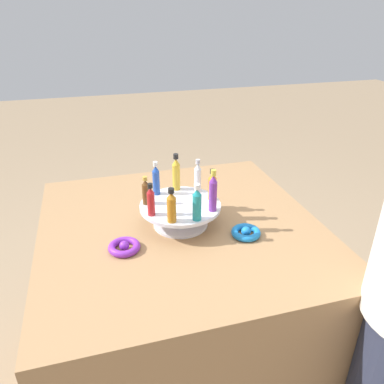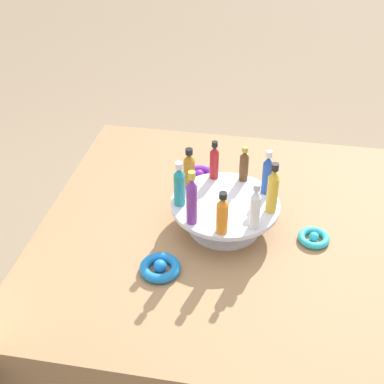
{
  "view_description": "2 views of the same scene",
  "coord_description": "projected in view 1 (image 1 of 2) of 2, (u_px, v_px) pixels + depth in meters",
  "views": [
    {
      "loc": [
        -0.27,
        -1.12,
        1.5
      ],
      "look_at": [
        0.03,
        -0.04,
        0.93
      ],
      "focal_mm": 35.0,
      "sensor_mm": 36.0,
      "label": 1
    },
    {
      "loc": [
        1.12,
        0.11,
        1.71
      ],
      "look_at": [
        0.07,
        -0.08,
        0.94
      ],
      "focal_mm": 50.0,
      "sensor_mm": 36.0,
      "label": 2
    }
  ],
  "objects": [
    {
      "name": "bottle_clear",
      "position": [
        198.0,
        177.0,
        1.38
      ],
      "size": [
        0.03,
        0.03,
        0.13
      ],
      "color": "silver",
      "rests_on": "display_stand"
    },
    {
      "name": "bottle_purple",
      "position": [
        213.0,
        192.0,
        1.25
      ],
      "size": [
        0.03,
        0.03,
        0.15
      ],
      "color": "#702D93",
      "rests_on": "display_stand"
    },
    {
      "name": "bottle_teal",
      "position": [
        197.0,
        204.0,
        1.2
      ],
      "size": [
        0.03,
        0.03,
        0.13
      ],
      "color": "teal",
      "rests_on": "display_stand"
    },
    {
      "name": "bottle_red",
      "position": [
        151.0,
        201.0,
        1.23
      ],
      "size": [
        0.03,
        0.03,
        0.11
      ],
      "color": "#B21E23",
      "rests_on": "display_stand"
    },
    {
      "name": "bottle_blue",
      "position": [
        156.0,
        179.0,
        1.36
      ],
      "size": [
        0.03,
        0.03,
        0.13
      ],
      "color": "#234CAD",
      "rests_on": "display_stand"
    },
    {
      "name": "bottle_gold",
      "position": [
        176.0,
        173.0,
        1.39
      ],
      "size": [
        0.03,
        0.03,
        0.14
      ],
      "color": "gold",
      "rests_on": "display_stand"
    },
    {
      "name": "ribbon_bow_blue",
      "position": [
        246.0,
        232.0,
        1.28
      ],
      "size": [
        0.1,
        0.1,
        0.03
      ],
      "color": "blue",
      "rests_on": "party_table"
    },
    {
      "name": "bottle_amber",
      "position": [
        172.0,
        207.0,
        1.19
      ],
      "size": [
        0.03,
        0.03,
        0.12
      ],
      "color": "#AD6B19",
      "rests_on": "display_stand"
    },
    {
      "name": "bottle_brown",
      "position": [
        146.0,
        191.0,
        1.3
      ],
      "size": [
        0.03,
        0.03,
        0.1
      ],
      "color": "brown",
      "rests_on": "display_stand"
    },
    {
      "name": "ribbon_bow_teal",
      "position": [
        170.0,
        193.0,
        1.56
      ],
      "size": [
        0.08,
        0.08,
        0.03
      ],
      "color": "#2DB7CC",
      "rests_on": "party_table"
    },
    {
      "name": "ground_plane",
      "position": [
        183.0,
        371.0,
        1.71
      ],
      "size": [
        12.0,
        12.0,
        0.0
      ],
      "primitive_type": "plane",
      "color": "#997F60"
    },
    {
      "name": "party_table",
      "position": [
        182.0,
        306.0,
        1.53
      ],
      "size": [
        0.99,
        0.99,
        0.79
      ],
      "color": "#9E754C",
      "rests_on": "ground_plane"
    },
    {
      "name": "bottle_orange",
      "position": [
        212.0,
        186.0,
        1.33
      ],
      "size": [
        0.03,
        0.03,
        0.12
      ],
      "color": "orange",
      "rests_on": "display_stand"
    },
    {
      "name": "ribbon_bow_purple",
      "position": [
        124.0,
        247.0,
        1.21
      ],
      "size": [
        0.1,
        0.1,
        0.03
      ],
      "color": "purple",
      "rests_on": "party_table"
    },
    {
      "name": "display_stand",
      "position": [
        180.0,
        212.0,
        1.33
      ],
      "size": [
        0.29,
        0.29,
        0.08
      ],
      "color": "silver",
      "rests_on": "party_table"
    }
  ]
}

